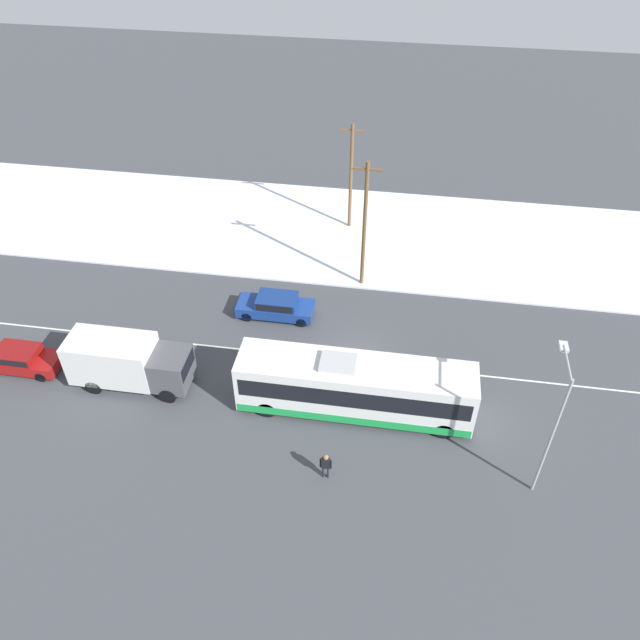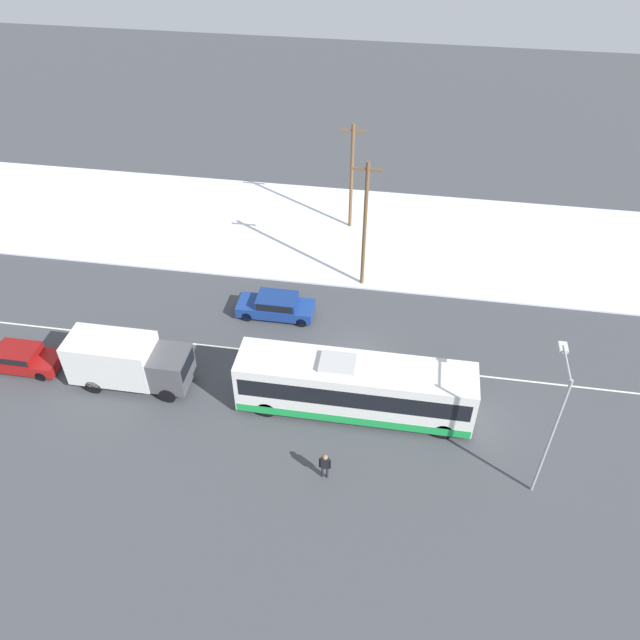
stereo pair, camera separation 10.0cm
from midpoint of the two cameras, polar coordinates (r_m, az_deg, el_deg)
ground_plane at (r=35.75m, az=3.13°, el=-3.83°), size 120.00×120.00×0.00m
snow_lot at (r=46.22m, az=5.10°, el=7.71°), size 80.00×12.99×0.12m
lane_marking_center at (r=35.75m, az=3.13°, el=-3.83°), size 60.00×0.12×0.00m
city_bus at (r=32.06m, az=3.28°, el=-6.17°), size 12.07×2.57×3.39m
box_truck at (r=34.95m, az=-17.16°, el=-3.57°), size 6.49×2.30×2.98m
sedan_car at (r=38.38m, az=-3.94°, el=1.36°), size 4.70×1.80×1.44m
parked_car_near_truck at (r=38.67m, az=-25.66°, el=-3.09°), size 4.40×1.80×1.38m
pedestrian_at_stop at (r=29.78m, az=0.56°, el=-13.02°), size 0.58×0.26×1.62m
streetlamp at (r=28.61m, az=20.69°, el=-8.23°), size 0.36×2.53×7.30m
utility_pole_roadside at (r=38.83m, az=4.20°, el=8.70°), size 1.80×0.24×8.76m
utility_pole_snowlot at (r=45.14m, az=2.97°, el=13.03°), size 1.80×0.24×8.02m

